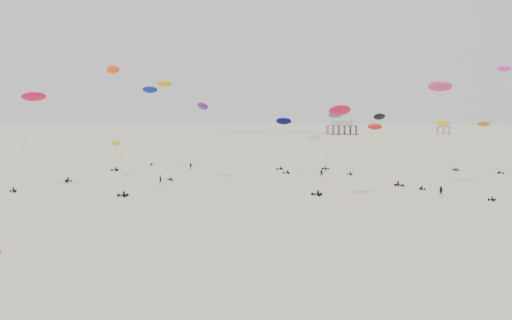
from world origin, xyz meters
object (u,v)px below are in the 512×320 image
(pavilion_main, at_px, (342,129))
(rig_0, at_px, (163,93))
(rig_8, at_px, (143,106))
(pavilion_small, at_px, (443,129))
(spectator_0, at_px, (160,183))
(rig_3, at_px, (199,114))

(pavilion_main, xyz_separation_m, rig_0, (-34.41, -210.66, 17.78))
(pavilion_main, xyz_separation_m, rig_8, (-34.31, -224.14, 13.63))
(pavilion_small, relative_size, rig_8, 0.36)
(rig_0, height_order, spectator_0, rig_0)
(pavilion_small, height_order, rig_0, rig_0)
(pavilion_main, height_order, spectator_0, pavilion_main)
(rig_8, height_order, spectator_0, rig_8)
(pavilion_main, bearing_deg, rig_0, -99.28)
(rig_0, relative_size, rig_8, 1.06)
(spectator_0, bearing_deg, rig_8, -37.37)
(pavilion_main, distance_m, rig_0, 214.20)
(rig_0, bearing_deg, pavilion_small, -125.95)
(pavilion_small, xyz_separation_m, spectator_0, (-85.63, -281.35, -3.49))
(pavilion_small, xyz_separation_m, rig_0, (-104.41, -240.66, 18.52))
(pavilion_small, relative_size, rig_0, 0.34)
(rig_0, height_order, rig_8, rig_0)
(pavilion_small, distance_m, rig_0, 262.99)
(rig_8, bearing_deg, rig_0, -12.12)
(pavilion_main, height_order, rig_3, rig_3)
(rig_8, distance_m, spectator_0, 37.52)
(rig_3, bearing_deg, rig_0, -107.62)
(spectator_0, bearing_deg, pavilion_main, -75.40)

